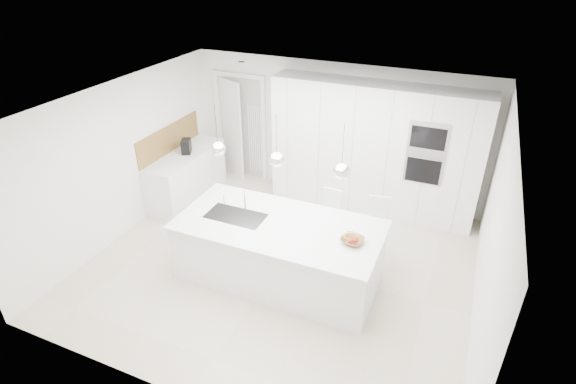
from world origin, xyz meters
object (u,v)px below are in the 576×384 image
at_px(fruit_bowl, 352,240).
at_px(espresso_machine, 186,146).
at_px(bar_stool_left, 329,221).
at_px(bar_stool_right, 374,231).
at_px(island_base, 278,254).

xyz_separation_m(fruit_bowl, espresso_machine, (-3.57, 1.54, 0.09)).
distance_m(fruit_bowl, bar_stool_left, 1.23).
bearing_deg(bar_stool_left, bar_stool_right, 1.65).
bearing_deg(espresso_machine, bar_stool_left, -35.95).
xyz_separation_m(island_base, fruit_bowl, (1.04, 0.02, 0.51)).
relative_size(espresso_machine, bar_stool_left, 0.26).
bearing_deg(bar_stool_right, bar_stool_left, 168.33).
height_order(espresso_machine, bar_stool_left, espresso_machine).
height_order(island_base, espresso_machine, espresso_machine).
height_order(fruit_bowl, espresso_machine, espresso_machine).
bearing_deg(fruit_bowl, bar_stool_right, 83.49).
xyz_separation_m(fruit_bowl, bar_stool_left, (-0.62, 0.96, -0.44)).
xyz_separation_m(island_base, espresso_machine, (-2.53, 1.56, 0.60)).
xyz_separation_m(fruit_bowl, bar_stool_right, (0.11, 0.93, -0.41)).
xyz_separation_m(espresso_machine, bar_stool_left, (2.96, -0.57, -0.53)).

